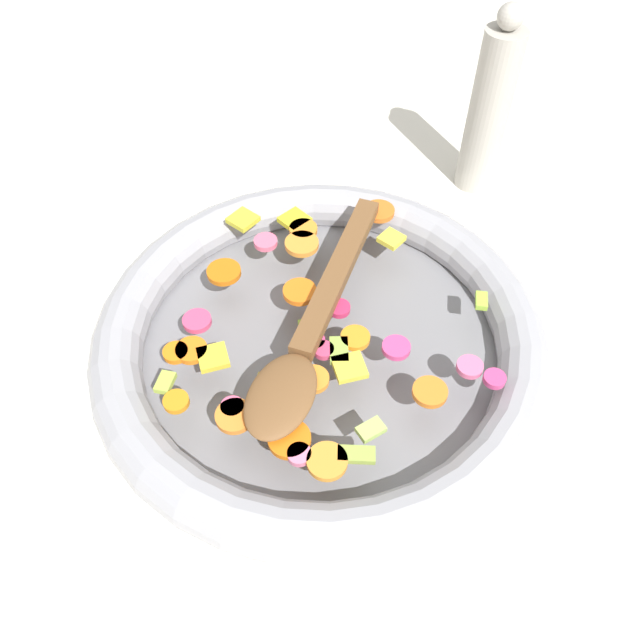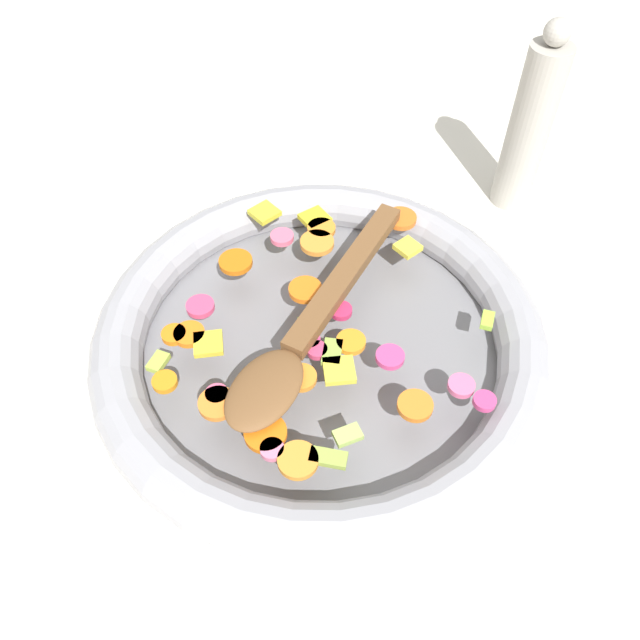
% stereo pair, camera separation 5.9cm
% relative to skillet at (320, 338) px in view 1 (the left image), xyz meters
% --- Properties ---
extents(ground_plane, '(4.00, 4.00, 0.00)m').
position_rel_skillet_xyz_m(ground_plane, '(0.00, 0.00, -0.02)').
color(ground_plane, silver).
extents(skillet, '(0.44, 0.44, 0.05)m').
position_rel_skillet_xyz_m(skillet, '(0.00, 0.00, 0.00)').
color(skillet, slate).
rests_on(skillet, ground_plane).
extents(chopped_vegetables, '(0.34, 0.33, 0.01)m').
position_rel_skillet_xyz_m(chopped_vegetables, '(0.01, -0.02, 0.03)').
color(chopped_vegetables, orange).
rests_on(chopped_vegetables, skillet).
extents(wooden_spoon, '(0.28, 0.20, 0.01)m').
position_rel_skillet_xyz_m(wooden_spoon, '(0.02, -0.01, 0.04)').
color(wooden_spoon, brown).
rests_on(wooden_spoon, chopped_vegetables).
extents(pepper_mill, '(0.05, 0.05, 0.23)m').
position_rel_skillet_xyz_m(pepper_mill, '(-0.22, 0.26, 0.08)').
color(pepper_mill, '#B2ADA3').
rests_on(pepper_mill, ground_plane).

